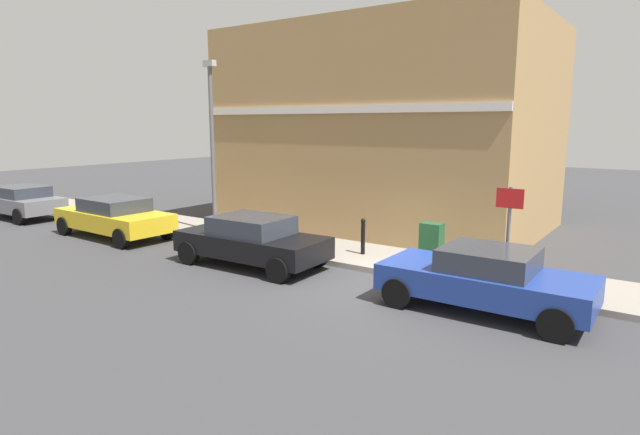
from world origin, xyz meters
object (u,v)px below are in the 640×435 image
Objects in this scene: bollard_near_cabinet at (363,235)px; street_sign at (509,222)px; car_grey at (21,201)px; car_yellow at (114,217)px; car_blue at (485,278)px; car_black at (252,240)px; utility_cabinet at (431,246)px; lamppost at (212,139)px.

bollard_near_cabinet is 0.45× the size of street_sign.
car_grey is 14.95m from bollard_near_cabinet.
car_yellow reaches higher than car_grey.
car_yellow is at bearing 0.04° from car_blue.
car_blue reaches higher than car_grey.
car_grey is at bearing -1.84° from car_black.
car_black reaches higher than utility_cabinet.
street_sign is at bearing -100.84° from bollard_near_cabinet.
bollard_near_cabinet is at bearing -172.23° from car_grey.
street_sign is (1.54, -6.33, 0.94)m from car_black.
utility_cabinet is (2.20, -10.54, -0.03)m from car_yellow.
car_yellow is 0.79× the size of lamppost.
car_black is 0.94× the size of car_yellow.
car_grey is 0.69× the size of lamppost.
car_blue is 6.31m from car_black.
utility_cabinet is at bearing -92.71° from bollard_near_cabinet.
utility_cabinet is 2.43m from street_sign.
utility_cabinet is 8.36m from lamppost.
car_black is 4.78m from utility_cabinet.
car_black is 3.16m from bollard_near_cabinet.
car_grey is (0.05, 12.67, -0.01)m from car_black.
bollard_near_cabinet is (0.10, 2.11, 0.02)m from utility_cabinet.
utility_cabinet is at bearing -45.53° from car_blue.
utility_cabinet is (2.09, 2.08, -0.01)m from car_blue.
car_yellow is at bearing 178.94° from car_grey.
car_blue is 0.99× the size of car_black.
car_blue reaches higher than bollard_near_cabinet.
bollard_near_cabinet is at bearing -163.35° from car_yellow.
car_blue is 1.69m from street_sign.
lamppost is (2.16, -8.95, 2.60)m from car_grey.
car_grey is at bearing 98.86° from bollard_near_cabinet.
lamppost reaches higher than car_grey.
car_black is 3.71× the size of utility_cabinet.
street_sign is 0.40× the size of lamppost.
street_sign is at bearing -108.57° from utility_cabinet.
car_grey is 1.72× the size of street_sign.
utility_cabinet is (2.20, -16.89, -0.03)m from car_grey.
lamppost is at bearing -32.29° from car_black.
car_yellow is 12.77m from street_sign.
street_sign is 10.20m from lamppost.
car_black is at bearing 118.06° from utility_cabinet.
car_yellow is 4.26m from lamppost.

